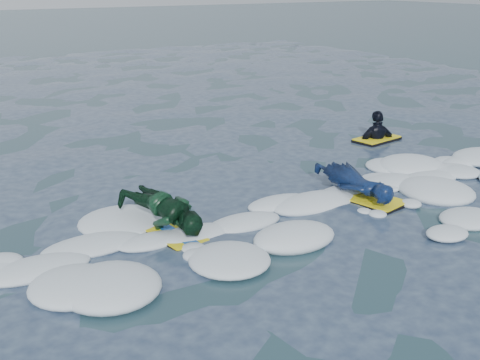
% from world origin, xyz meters
% --- Properties ---
extents(ground, '(120.00, 120.00, 0.00)m').
position_xyz_m(ground, '(0.00, 0.00, 0.00)').
color(ground, '#1B3642').
rests_on(ground, ground).
extents(foam_band, '(12.00, 3.10, 0.30)m').
position_xyz_m(foam_band, '(0.00, 1.03, 0.00)').
color(foam_band, white).
rests_on(foam_band, ground).
extents(prone_woman_unit, '(0.83, 1.69, 0.42)m').
position_xyz_m(prone_woman_unit, '(2.58, 1.36, 0.22)').
color(prone_woman_unit, black).
rests_on(prone_woman_unit, ground).
extents(prone_child_unit, '(0.90, 1.47, 0.54)m').
position_xyz_m(prone_child_unit, '(-0.35, 1.61, 0.28)').
color(prone_child_unit, black).
rests_on(prone_child_unit, ground).
extents(waiting_rider_unit, '(1.05, 0.69, 1.46)m').
position_xyz_m(waiting_rider_unit, '(5.10, 3.60, -0.11)').
color(waiting_rider_unit, black).
rests_on(waiting_rider_unit, ground).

